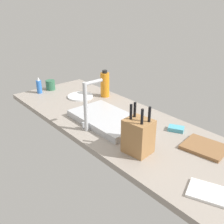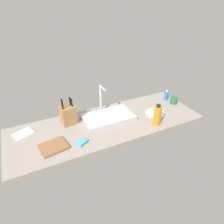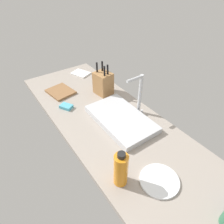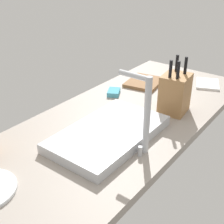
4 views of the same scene
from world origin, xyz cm
name	(u,v)px [view 2 (image 2 of 4)]	position (x,y,z in cm)	size (l,w,h in cm)	color
countertop_slab	(107,124)	(0.00, 0.00, 1.75)	(184.82, 65.01, 3.50)	gray
sink_basin	(108,117)	(3.96, 5.88, 5.55)	(49.14, 29.01, 4.10)	#B7BABF
faucet	(101,97)	(3.34, 21.22, 20.87)	(5.50, 13.29, 30.03)	#B7BABF
knife_block	(68,115)	(-33.01, 15.80, 12.84)	(14.69, 13.15, 25.95)	#9E7042
cutting_board	(54,147)	(-53.93, -13.18, 4.40)	(21.26, 17.65, 1.80)	brown
soap_bottle	(166,95)	(81.85, 13.97, 9.31)	(4.20, 4.20, 13.42)	blue
water_bottle	(157,115)	(40.97, -22.32, 13.38)	(7.01, 7.01, 21.24)	orange
dinner_plate	(155,113)	(52.23, -6.24, 4.10)	(20.09, 20.09, 1.20)	white
dish_towel	(24,134)	(-74.21, 16.32, 4.10)	(16.34, 12.23, 1.20)	white
coffee_mug	(174,100)	(83.51, 2.90, 7.55)	(7.73, 7.73, 8.10)	#2D6647
dish_sponge	(82,142)	(-31.64, -18.28, 4.70)	(9.00, 6.00, 2.40)	#4CA3BC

